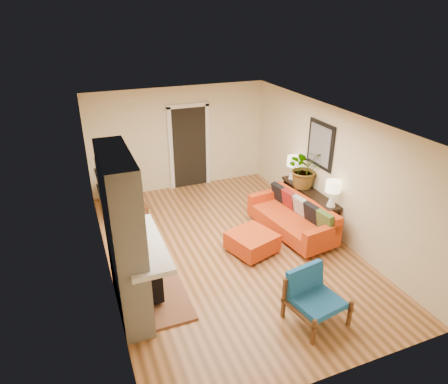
{
  "coord_description": "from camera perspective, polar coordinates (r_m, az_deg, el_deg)",
  "views": [
    {
      "loc": [
        -2.53,
        -6.13,
        4.36
      ],
      "look_at": [
        0.0,
        0.2,
        1.15
      ],
      "focal_mm": 32.0,
      "sensor_mm": 36.0,
      "label": 1
    }
  ],
  "objects": [
    {
      "name": "houseplant",
      "position": [
        8.77,
        11.54,
        3.38
      ],
      "size": [
        0.93,
        0.84,
        0.9
      ],
      "primitive_type": "imported",
      "rotation": [
        0.0,
        0.0,
        -0.19
      ],
      "color": "#1E5919",
      "rests_on": "console_table"
    },
    {
      "name": "console_table",
      "position": [
        8.84,
        12.08,
        -0.74
      ],
      "size": [
        0.34,
        1.85,
        0.72
      ],
      "color": "black",
      "rests_on": "ground"
    },
    {
      "name": "room_shell",
      "position": [
        9.82,
        -2.02,
        6.66
      ],
      "size": [
        6.5,
        6.5,
        6.5
      ],
      "color": "#C27E4A",
      "rests_on": "ground"
    },
    {
      "name": "lamp_near",
      "position": [
        8.08,
        15.28,
        0.19
      ],
      "size": [
        0.3,
        0.3,
        0.54
      ],
      "color": "white",
      "rests_on": "console_table"
    },
    {
      "name": "lamp_far",
      "position": [
        9.21,
        9.88,
        3.84
      ],
      "size": [
        0.3,
        0.3,
        0.54
      ],
      "color": "white",
      "rests_on": "console_table"
    },
    {
      "name": "fireplace",
      "position": [
        6.03,
        -13.66,
        -6.75
      ],
      "size": [
        1.09,
        1.68,
        2.6
      ],
      "color": "white",
      "rests_on": "ground"
    },
    {
      "name": "blue_chair",
      "position": [
        6.31,
        12.53,
        -13.98
      ],
      "size": [
        0.88,
        0.87,
        0.8
      ],
      "color": "brown",
      "rests_on": "ground"
    },
    {
      "name": "sofa",
      "position": [
        8.44,
        10.0,
        -3.59
      ],
      "size": [
        1.13,
        2.11,
        0.8
      ],
      "color": "silver",
      "rests_on": "ground"
    },
    {
      "name": "dining_table",
      "position": [
        9.24,
        -13.95,
        0.34
      ],
      "size": [
        0.84,
        1.7,
        0.9
      ],
      "color": "brown",
      "rests_on": "ground"
    },
    {
      "name": "ottoman",
      "position": [
        7.74,
        4.02,
        -7.07
      ],
      "size": [
        0.99,
        0.99,
        0.4
      ],
      "color": "silver",
      "rests_on": "ground"
    }
  ]
}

